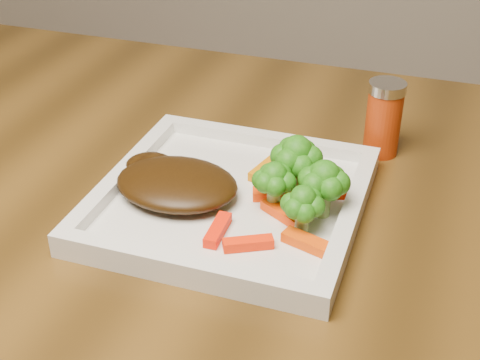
% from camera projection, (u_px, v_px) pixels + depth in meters
% --- Properties ---
extents(plate, '(0.27, 0.27, 0.01)m').
position_uv_depth(plate, '(231.00, 203.00, 0.71)').
color(plate, silver).
rests_on(plate, dining_table).
extents(steak, '(0.14, 0.11, 0.03)m').
position_uv_depth(steak, '(177.00, 184.00, 0.70)').
color(steak, '#331E07').
rests_on(steak, plate).
extents(broccoli_0, '(0.06, 0.06, 0.07)m').
position_uv_depth(broccoli_0, '(296.00, 162.00, 0.70)').
color(broccoli_0, '#146711').
rests_on(broccoli_0, plate).
extents(broccoli_1, '(0.07, 0.07, 0.06)m').
position_uv_depth(broccoli_1, '(324.00, 187.00, 0.66)').
color(broccoli_1, '#105B0F').
rests_on(broccoli_1, plate).
extents(broccoli_2, '(0.05, 0.05, 0.06)m').
position_uv_depth(broccoli_2, '(303.00, 206.00, 0.64)').
color(broccoli_2, '#2E7413').
rests_on(broccoli_2, plate).
extents(broccoli_3, '(0.06, 0.06, 0.06)m').
position_uv_depth(broccoli_3, '(274.00, 182.00, 0.67)').
color(broccoli_3, '#2B6210').
rests_on(broccoli_3, plate).
extents(carrot_0, '(0.05, 0.03, 0.01)m').
position_uv_depth(carrot_0, '(248.00, 243.00, 0.63)').
color(carrot_0, '#FF2604').
rests_on(carrot_0, plate).
extents(carrot_1, '(0.06, 0.03, 0.01)m').
position_uv_depth(carrot_1, '(311.00, 244.00, 0.63)').
color(carrot_1, '#E34203').
rests_on(carrot_1, plate).
extents(carrot_2, '(0.02, 0.05, 0.01)m').
position_uv_depth(carrot_2, '(218.00, 230.00, 0.65)').
color(carrot_2, '#FD1D04').
rests_on(carrot_2, plate).
extents(carrot_3, '(0.06, 0.03, 0.01)m').
position_uv_depth(carrot_3, '(332.00, 192.00, 0.71)').
color(carrot_3, red).
rests_on(carrot_3, plate).
extents(carrot_4, '(0.03, 0.06, 0.01)m').
position_uv_depth(carrot_4, '(269.00, 167.00, 0.75)').
color(carrot_4, '#D37203').
rests_on(carrot_4, plate).
extents(carrot_5, '(0.05, 0.04, 0.01)m').
position_uv_depth(carrot_5, '(283.00, 213.00, 0.67)').
color(carrot_5, '#FF3F04').
rests_on(carrot_5, plate).
extents(carrot_6, '(0.06, 0.03, 0.01)m').
position_uv_depth(carrot_6, '(281.00, 194.00, 0.70)').
color(carrot_6, '#FC3A04').
rests_on(carrot_6, plate).
extents(spice_shaker, '(0.05, 0.05, 0.09)m').
position_uv_depth(spice_shaker, '(384.00, 119.00, 0.79)').
color(spice_shaker, '#9E2C08').
rests_on(spice_shaker, dining_table).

